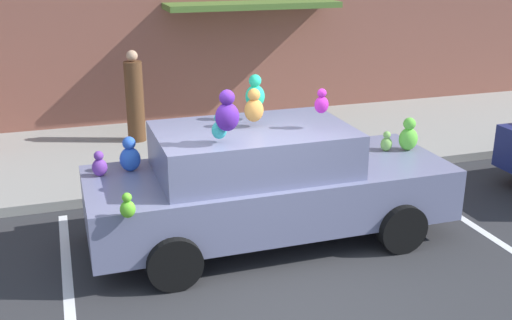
% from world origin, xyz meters
% --- Properties ---
extents(ground_plane, '(60.00, 60.00, 0.00)m').
position_xyz_m(ground_plane, '(0.00, 0.00, 0.00)').
color(ground_plane, '#2D2D30').
extents(sidewalk, '(24.00, 4.00, 0.15)m').
position_xyz_m(sidewalk, '(0.00, 5.00, 0.07)').
color(sidewalk, gray).
rests_on(sidewalk, ground).
extents(parking_stripe_front, '(0.12, 3.60, 0.01)m').
position_xyz_m(parking_stripe_front, '(3.33, 1.00, 0.00)').
color(parking_stripe_front, silver).
rests_on(parking_stripe_front, ground).
extents(parking_stripe_rear, '(0.12, 3.60, 0.01)m').
position_xyz_m(parking_stripe_rear, '(-2.11, 1.00, 0.00)').
color(parking_stripe_rear, silver).
rests_on(parking_stripe_rear, ground).
extents(plush_covered_car, '(4.69, 2.00, 2.19)m').
position_xyz_m(plush_covered_car, '(0.45, 1.21, 0.81)').
color(plush_covered_car, slate).
rests_on(plush_covered_car, ground).
extents(teddy_bear_on_sidewalk, '(0.43, 0.36, 0.82)m').
position_xyz_m(teddy_bear_on_sidewalk, '(-0.22, 3.47, 0.53)').
color(teddy_bear_on_sidewalk, beige).
rests_on(teddy_bear_on_sidewalk, sidewalk).
extents(pedestrian_walking_past, '(0.34, 0.34, 1.74)m').
position_xyz_m(pedestrian_walking_past, '(-0.63, 5.68, 0.96)').
color(pedestrian_walking_past, brown).
rests_on(pedestrian_walking_past, sidewalk).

